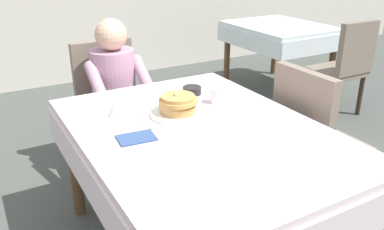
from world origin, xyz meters
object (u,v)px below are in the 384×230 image
object	(u,v)px
diner_person	(116,86)
background_chair_empty	(346,63)
fork_left_of_plate	(145,123)
syrup_pitcher	(115,109)
knife_right_of_plate	(210,109)
background_table_far	(279,35)
bowl_butter	(192,90)
dining_table_main	(200,145)
spoon_near_edge	(220,138)
chair_right_side	(312,134)
chair_diner	(110,98)
breakfast_stack	(178,104)
plate_breakfast	(177,114)
cup_coffee	(217,96)

from	to	relation	value
diner_person	background_chair_empty	world-z (taller)	diner_person
fork_left_of_plate	syrup_pitcher	bearing A→B (deg)	26.01
knife_right_of_plate	background_table_far	bearing A→B (deg)	-53.06
bowl_butter	dining_table_main	bearing A→B (deg)	-115.35
knife_right_of_plate	spoon_near_edge	xyz separation A→B (m)	(-0.15, -0.32, 0.00)
syrup_pitcher	background_chair_empty	size ratio (longest dim) A/B	0.09
knife_right_of_plate	chair_right_side	bearing A→B (deg)	-111.11
chair_right_side	chair_diner	bearing A→B (deg)	-144.54
fork_left_of_plate	background_table_far	bearing A→B (deg)	-56.82
dining_table_main	breakfast_stack	size ratio (longest dim) A/B	7.51
bowl_butter	syrup_pitcher	world-z (taller)	syrup_pitcher
chair_diner	plate_breakfast	bearing A→B (deg)	92.77
diner_person	syrup_pitcher	distance (m)	0.71
background_table_far	background_chair_empty	bearing A→B (deg)	-90.00
chair_right_side	syrup_pitcher	bearing A→B (deg)	-108.12
chair_diner	fork_left_of_plate	xyz separation A→B (m)	(-0.14, -0.99, 0.21)
chair_diner	spoon_near_edge	world-z (taller)	chair_diner
plate_breakfast	knife_right_of_plate	bearing A→B (deg)	-6.01
bowl_butter	syrup_pitcher	bearing A→B (deg)	-169.66
plate_breakfast	background_chair_empty	distance (m)	2.33
cup_coffee	fork_left_of_plate	bearing A→B (deg)	-172.20
spoon_near_edge	chair_diner	bearing A→B (deg)	106.29
bowl_butter	fork_left_of_plate	xyz separation A→B (m)	(-0.42, -0.26, -0.02)
chair_right_side	spoon_near_edge	size ratio (longest dim) A/B	6.20
cup_coffee	bowl_butter	xyz separation A→B (m)	(-0.05, 0.19, -0.02)
chair_right_side	bowl_butter	bearing A→B (deg)	-128.23
cup_coffee	background_table_far	world-z (taller)	cup_coffee
diner_person	knife_right_of_plate	bearing A→B (deg)	105.92
plate_breakfast	spoon_near_edge	world-z (taller)	plate_breakfast
plate_breakfast	fork_left_of_plate	distance (m)	0.19
chair_diner	cup_coffee	size ratio (longest dim) A/B	8.23
cup_coffee	bowl_butter	world-z (taller)	cup_coffee
plate_breakfast	knife_right_of_plate	xyz separation A→B (m)	(0.19, -0.02, -0.01)
breakfast_stack	background_chair_empty	xyz separation A→B (m)	(2.19, 0.77, -0.27)
chair_diner	background_table_far	bearing A→B (deg)	-161.44
dining_table_main	knife_right_of_plate	bearing A→B (deg)	46.43
bowl_butter	background_table_far	xyz separation A→B (m)	(1.97, 1.48, -0.14)
diner_person	spoon_near_edge	distance (m)	1.16
dining_table_main	background_chair_empty	world-z (taller)	background_chair_empty
chair_diner	plate_breakfast	world-z (taller)	chair_diner
diner_person	knife_right_of_plate	world-z (taller)	diner_person
plate_breakfast	background_table_far	distance (m)	2.79
chair_right_side	spoon_near_edge	distance (m)	0.79
syrup_pitcher	knife_right_of_plate	bearing A→B (deg)	-19.41
background_table_far	background_chair_empty	world-z (taller)	background_chair_empty
chair_diner	cup_coffee	bearing A→B (deg)	109.33
fork_left_of_plate	background_table_far	distance (m)	2.95
dining_table_main	knife_right_of_plate	distance (m)	0.27
diner_person	chair_right_side	xyz separation A→B (m)	(0.83, -1.01, -0.14)
dining_table_main	background_chair_empty	bearing A→B (deg)	24.06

